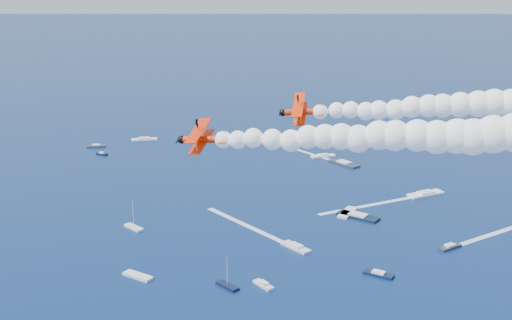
# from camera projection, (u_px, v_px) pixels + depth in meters

# --- Properties ---
(biplane_lead) EXTENTS (9.22, 10.94, 8.07)m
(biplane_lead) POSITION_uv_depth(u_px,v_px,m) (302.00, 112.00, 118.46)
(biplane_lead) COLOR #FF3005
(biplane_trail) EXTENTS (8.91, 10.34, 7.62)m
(biplane_trail) POSITION_uv_depth(u_px,v_px,m) (203.00, 139.00, 104.13)
(biplane_trail) COLOR red
(smoke_trail_trail) EXTENTS (72.57, 15.71, 12.63)m
(smoke_trail_trail) POSITION_uv_depth(u_px,v_px,m) (445.00, 136.00, 95.48)
(smoke_trail_trail) COLOR white
(spectator_boats) EXTENTS (215.59, 179.42, 0.70)m
(spectator_boats) POSITION_uv_depth(u_px,v_px,m) (281.00, 233.00, 211.31)
(spectator_boats) COLOR #2C333B
(spectator_boats) RESTS_ON ground
(boat_wakes) EXTENTS (110.26, 111.58, 0.04)m
(boat_wakes) POSITION_uv_depth(u_px,v_px,m) (348.00, 199.00, 242.10)
(boat_wakes) COLOR white
(boat_wakes) RESTS_ON ground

